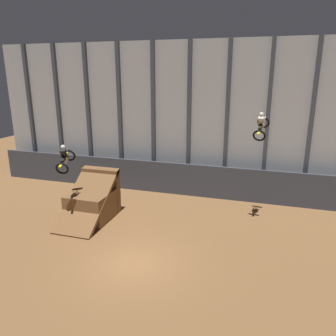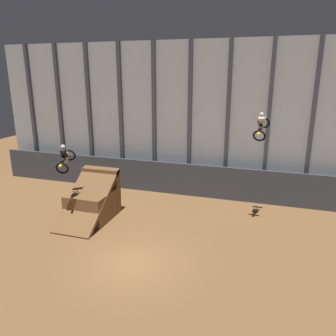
% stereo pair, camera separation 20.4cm
% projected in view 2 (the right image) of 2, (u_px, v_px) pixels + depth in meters
% --- Properties ---
extents(ground_plane, '(60.00, 60.00, 0.00)m').
position_uv_depth(ground_plane, '(133.00, 263.00, 15.59)').
color(ground_plane, brown).
extents(arena_back_wall, '(32.00, 0.40, 11.01)m').
position_uv_depth(arena_back_wall, '(190.00, 119.00, 24.08)').
color(arena_back_wall, '#ADB2B7').
rests_on(arena_back_wall, ground_plane).
extents(lower_barrier, '(31.36, 0.20, 2.39)m').
position_uv_depth(lower_barrier, '(185.00, 180.00, 24.10)').
color(lower_barrier, '#383D47').
rests_on(lower_barrier, ground_plane).
extents(dirt_ramp, '(2.49, 4.23, 3.01)m').
position_uv_depth(dirt_ramp, '(94.00, 201.00, 20.50)').
color(dirt_ramp, brown).
rests_on(dirt_ramp, ground_plane).
extents(rider_bike_left_air, '(1.14, 1.90, 1.63)m').
position_uv_depth(rider_bike_left_air, '(65.00, 158.00, 18.42)').
color(rider_bike_left_air, black).
extents(rider_bike_right_air, '(0.93, 1.89, 1.68)m').
position_uv_depth(rider_bike_right_air, '(262.00, 126.00, 18.66)').
color(rider_bike_right_air, black).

